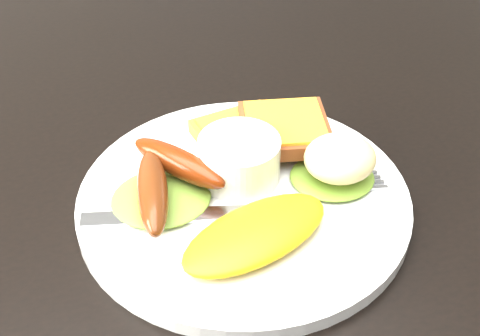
% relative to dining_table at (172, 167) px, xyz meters
% --- Properties ---
extents(dining_table, '(1.20, 0.80, 0.04)m').
position_rel_dining_table_xyz_m(dining_table, '(0.00, 0.00, 0.00)').
color(dining_table, black).
rests_on(dining_table, ground).
extents(plate, '(0.27, 0.27, 0.01)m').
position_rel_dining_table_xyz_m(plate, '(0.04, -0.09, 0.03)').
color(plate, white).
rests_on(plate, dining_table).
extents(lettuce_left, '(0.08, 0.07, 0.01)m').
position_rel_dining_table_xyz_m(lettuce_left, '(-0.02, -0.08, 0.04)').
color(lettuce_left, olive).
rests_on(lettuce_left, plate).
extents(lettuce_right, '(0.08, 0.08, 0.01)m').
position_rel_dining_table_xyz_m(lettuce_right, '(0.11, -0.10, 0.04)').
color(lettuce_right, '#5C8A29').
rests_on(lettuce_right, plate).
extents(omelette, '(0.14, 0.10, 0.02)m').
position_rel_dining_table_xyz_m(omelette, '(0.03, -0.14, 0.04)').
color(omelette, '#FFEE0D').
rests_on(omelette, plate).
extents(sausage_a, '(0.04, 0.10, 0.02)m').
position_rel_dining_table_xyz_m(sausage_a, '(-0.03, -0.09, 0.05)').
color(sausage_a, '#5F2F10').
rests_on(sausage_a, lettuce_left).
extents(sausage_b, '(0.07, 0.09, 0.02)m').
position_rel_dining_table_xyz_m(sausage_b, '(-0.00, -0.06, 0.05)').
color(sausage_b, '#6D2304').
rests_on(sausage_b, lettuce_left).
extents(ramekin, '(0.09, 0.09, 0.04)m').
position_rel_dining_table_xyz_m(ramekin, '(0.04, -0.07, 0.05)').
color(ramekin, white).
rests_on(ramekin, plate).
extents(toast_a, '(0.08, 0.08, 0.01)m').
position_rel_dining_table_xyz_m(toast_a, '(0.06, -0.02, 0.04)').
color(toast_a, olive).
rests_on(toast_a, plate).
extents(toast_b, '(0.09, 0.09, 0.01)m').
position_rel_dining_table_xyz_m(toast_b, '(0.09, -0.04, 0.05)').
color(toast_b, brown).
rests_on(toast_b, toast_a).
extents(potato_salad, '(0.07, 0.06, 0.03)m').
position_rel_dining_table_xyz_m(potato_salad, '(0.12, -0.10, 0.06)').
color(potato_salad, '#F8F1B6').
rests_on(potato_salad, lettuce_right).
extents(fork, '(0.18, 0.06, 0.00)m').
position_rel_dining_table_xyz_m(fork, '(-0.00, -0.11, 0.03)').
color(fork, '#ADAFB7').
rests_on(fork, plate).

